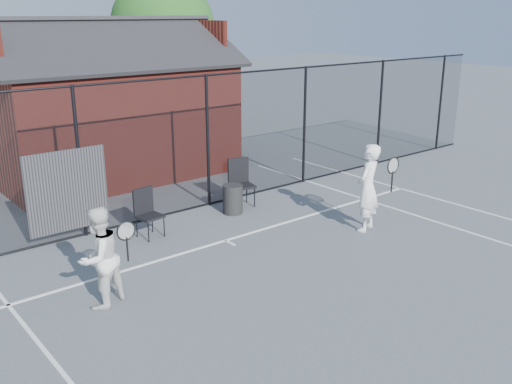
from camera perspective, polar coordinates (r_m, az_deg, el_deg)
ground at (r=9.20m, az=8.19°, el=-10.39°), size 80.00×80.00×0.00m
court_lines at (r=8.48m, az=14.90°, el=-13.38°), size 11.02×18.00×0.01m
fence at (r=12.24m, az=-9.89°, el=3.90°), size 22.04×3.00×3.00m
clubhouse at (r=16.08m, az=-14.51°, el=7.42°), size 6.50×4.36×4.19m
tree_right at (r=23.05m, az=-9.29°, el=15.91°), size 3.97×3.97×5.70m
player_front at (r=11.70m, az=11.12°, el=0.43°), size 0.86×0.70×1.80m
player_back at (r=8.87m, az=-15.39°, el=-6.34°), size 0.93×0.83×1.57m
chair_left at (r=11.43m, az=-10.59°, el=-2.20°), size 0.52×0.54×0.96m
chair_right at (r=13.04m, az=-1.39°, el=0.84°), size 0.62×0.63×1.06m
waste_bin at (r=12.64m, az=-2.34°, el=-0.72°), size 0.54×0.54×0.65m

